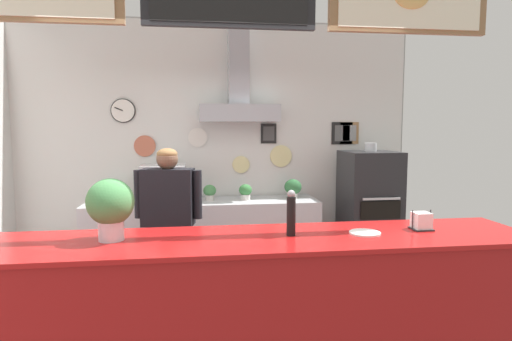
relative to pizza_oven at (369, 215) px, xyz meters
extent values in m
cube|color=gray|center=(-1.77, 0.58, 0.78)|extent=(4.81, 0.12, 3.06)
cube|color=silver|center=(-1.77, 0.52, 0.78)|extent=(4.77, 0.01, 3.02)
cylinder|color=black|center=(-2.86, 0.50, 1.22)|extent=(0.28, 0.02, 0.28)
cylinder|color=white|center=(-2.86, 0.49, 1.22)|extent=(0.26, 0.01, 0.26)
cube|color=black|center=(-2.90, 0.48, 1.24)|extent=(0.10, 0.01, 0.05)
cylinder|color=#C1664C|center=(-2.62, 0.50, 0.80)|extent=(0.25, 0.02, 0.25)
cylinder|color=white|center=(-1.99, 0.50, 0.90)|extent=(0.23, 0.02, 0.23)
cylinder|color=beige|center=(-1.46, 0.50, 0.57)|extent=(0.21, 0.02, 0.21)
cylinder|color=beige|center=(-0.96, 0.50, 0.67)|extent=(0.27, 0.02, 0.27)
cube|color=black|center=(-0.18, 0.50, 0.95)|extent=(0.27, 0.02, 0.28)
cube|color=#575757|center=(-0.18, 0.49, 0.95)|extent=(0.19, 0.01, 0.20)
cube|color=black|center=(-1.12, 0.50, 0.95)|extent=(0.19, 0.02, 0.24)
cube|color=#474747|center=(-1.12, 0.49, 0.95)|extent=(0.14, 0.01, 0.18)
cube|color=#997047|center=(-0.08, 0.50, 0.95)|extent=(0.25, 0.02, 0.28)
cube|color=gray|center=(-0.08, 0.49, 0.95)|extent=(0.18, 0.01, 0.20)
cube|color=#A3A5AD|center=(-1.50, 0.33, 1.19)|extent=(0.93, 0.39, 0.20)
cube|color=#A3A5AD|center=(-1.50, 0.40, 1.77)|extent=(0.24, 0.24, 0.96)
cube|color=maroon|center=(-1.77, -2.06, -0.23)|extent=(3.94, 0.71, 1.04)
cube|color=#B31515|center=(-1.77, -2.06, 0.30)|extent=(4.02, 0.75, 0.03)
cube|color=silver|center=(-1.93, 0.18, -0.29)|extent=(2.66, 0.60, 0.93)
cube|color=#9FA1A5|center=(-1.93, 0.18, -0.59)|extent=(2.53, 0.55, 0.02)
cube|color=#232326|center=(0.00, 0.00, 0.00)|extent=(0.61, 0.62, 1.50)
cube|color=black|center=(0.00, -0.32, 0.12)|extent=(0.46, 0.02, 0.20)
cube|color=silver|center=(0.00, -0.34, 0.25)|extent=(0.43, 0.02, 0.02)
cylinder|color=silver|center=(0.00, 0.00, 0.80)|extent=(0.14, 0.14, 0.10)
cube|color=#232328|center=(-2.27, -0.86, -0.31)|extent=(0.37, 0.26, 0.90)
cube|color=black|center=(-2.27, -0.86, 0.40)|extent=(0.49, 0.30, 0.52)
cylinder|color=black|center=(-2.00, -0.91, 0.43)|extent=(0.08, 0.08, 0.44)
cylinder|color=black|center=(-2.53, -0.81, 0.43)|extent=(0.08, 0.08, 0.44)
sphere|color=brown|center=(-2.27, -0.86, 0.75)|extent=(0.20, 0.20, 0.20)
ellipsoid|color=olive|center=(-2.27, -0.86, 0.79)|extent=(0.19, 0.19, 0.11)
cube|color=silver|center=(-2.38, 0.16, 0.39)|extent=(0.49, 0.42, 0.42)
cylinder|color=#4C4C51|center=(-2.48, -0.08, 0.37)|extent=(0.06, 0.06, 0.06)
cube|color=black|center=(-2.38, -0.09, 0.20)|extent=(0.44, 0.10, 0.04)
sphere|color=black|center=(-2.23, -0.07, 0.48)|extent=(0.04, 0.04, 0.04)
cylinder|color=beige|center=(-1.86, 0.19, 0.21)|extent=(0.10, 0.10, 0.07)
ellipsoid|color=#47894C|center=(-1.86, 0.19, 0.30)|extent=(0.15, 0.15, 0.13)
cylinder|color=beige|center=(-0.87, 0.22, 0.21)|extent=(0.12, 0.12, 0.07)
ellipsoid|color=#2D6638|center=(-0.87, 0.22, 0.32)|extent=(0.20, 0.20, 0.18)
cylinder|color=#4C4C51|center=(-2.98, 0.15, 0.22)|extent=(0.12, 0.12, 0.09)
ellipsoid|color=#5B844C|center=(-2.98, 0.15, 0.34)|extent=(0.22, 0.22, 0.20)
cylinder|color=beige|center=(-1.44, 0.19, 0.21)|extent=(0.11, 0.11, 0.06)
ellipsoid|color=#387A3D|center=(-1.44, 0.19, 0.29)|extent=(0.15, 0.15, 0.14)
cylinder|color=silver|center=(-2.55, -2.00, 0.39)|extent=(0.16, 0.16, 0.14)
cylinder|color=gray|center=(-2.55, -2.00, 0.34)|extent=(0.15, 0.15, 0.05)
ellipsoid|color=#47894C|center=(-2.55, -2.00, 0.56)|extent=(0.30, 0.30, 0.30)
cylinder|color=white|center=(-0.88, -2.06, 0.32)|extent=(0.21, 0.21, 0.01)
cube|color=#262628|center=(-0.44, -2.00, 0.32)|extent=(0.13, 0.13, 0.01)
cylinder|color=#262628|center=(-0.51, -2.00, 0.39)|extent=(0.01, 0.01, 0.14)
cylinder|color=#262628|center=(-0.38, -2.00, 0.39)|extent=(0.01, 0.01, 0.14)
cube|color=white|center=(-0.44, -2.00, 0.38)|extent=(0.11, 0.11, 0.12)
cylinder|color=black|center=(-1.39, -2.04, 0.44)|extent=(0.06, 0.06, 0.26)
sphere|color=gray|center=(-1.39, -2.04, 0.59)|extent=(0.05, 0.05, 0.05)
camera|label=1|loc=(-2.01, -4.83, 1.04)|focal=30.56mm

